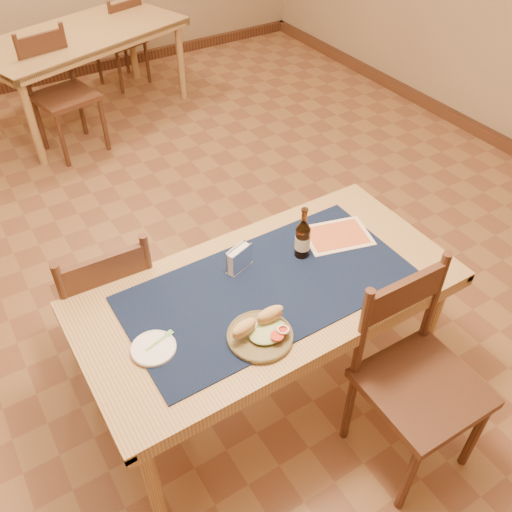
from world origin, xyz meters
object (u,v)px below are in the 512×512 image
chair_main_far (108,303)px  sandwich_plate (261,332)px  main_table (268,301)px  chair_main_near (416,376)px  napkin_holder (239,259)px  beer_bottle (303,239)px  back_table (81,42)px

chair_main_far → sandwich_plate: bearing=-63.0°
main_table → sandwich_plate: sandwich_plate is taller
chair_main_near → napkin_holder: (-0.41, 0.71, 0.30)m
sandwich_plate → beer_bottle: bearing=36.6°
back_table → beer_bottle: 3.24m
chair_main_near → beer_bottle: bearing=102.0°
chair_main_far → sandwich_plate: size_ratio=3.64×
chair_main_near → beer_bottle: size_ratio=3.86×
chair_main_far → napkin_holder: 0.71m
chair_main_far → chair_main_near: (0.92, -1.09, 0.02)m
back_table → beer_bottle: beer_bottle is taller
main_table → back_table: (0.29, 3.33, 0.00)m
chair_main_far → beer_bottle: (0.78, -0.45, 0.37)m
back_table → chair_main_far: chair_main_far is taller
main_table → napkin_holder: (-0.05, 0.16, 0.14)m
chair_main_near → napkin_holder: chair_main_near is taller
chair_main_far → chair_main_near: size_ratio=0.95×
chair_main_near → chair_main_far: bearing=130.1°
back_table → sandwich_plate: bearing=-97.4°
main_table → sandwich_plate: bearing=-129.1°
back_table → napkin_holder: 3.19m
chair_main_near → napkin_holder: 0.88m
chair_main_near → sandwich_plate: 0.69m
back_table → chair_main_near: chair_main_near is taller
beer_bottle → napkin_holder: size_ratio=1.84×
chair_main_far → beer_bottle: bearing=-30.0°
chair_main_far → chair_main_near: bearing=-49.9°
napkin_holder → chair_main_far: bearing=143.0°
chair_main_far → napkin_holder: chair_main_far is taller
main_table → chair_main_far: (-0.55, 0.54, -0.19)m
main_table → back_table: size_ratio=0.84×
sandwich_plate → chair_main_near: bearing=-32.4°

